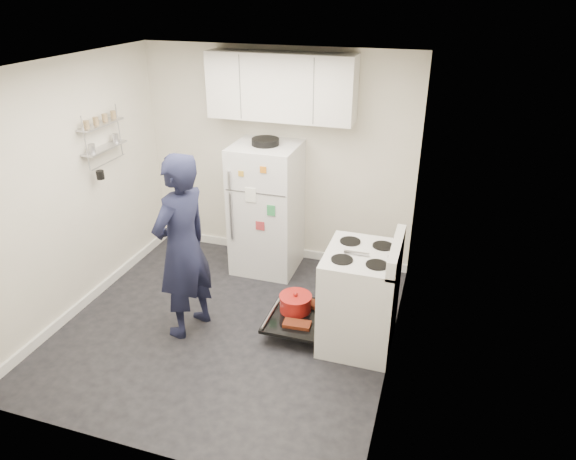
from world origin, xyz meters
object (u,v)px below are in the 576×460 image
(refrigerator, at_px, (267,208))
(person, at_px, (182,247))
(open_oven_door, at_px, (296,309))
(electric_range, at_px, (358,299))

(refrigerator, relative_size, person, 0.87)
(open_oven_door, xyz_separation_m, refrigerator, (-0.68, 1.06, 0.56))
(refrigerator, bearing_deg, electric_range, -40.51)
(person, bearing_deg, refrigerator, -177.64)
(electric_range, height_order, refrigerator, refrigerator)
(electric_range, xyz_separation_m, person, (-1.60, -0.30, 0.43))
(refrigerator, height_order, person, person)
(electric_range, bearing_deg, person, -169.31)
(refrigerator, bearing_deg, person, -102.77)
(open_oven_door, bearing_deg, person, -160.93)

